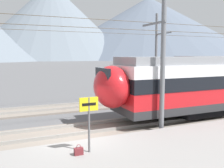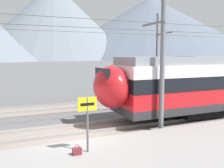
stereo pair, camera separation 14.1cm
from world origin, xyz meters
The scene contains 9 objects.
ground_plane centered at (0.00, 0.00, 0.00)m, with size 400.00×400.00×0.00m, color #565659.
track_near centered at (0.00, 1.45, 0.07)m, with size 120.00×3.00×0.28m.
track_far centered at (0.00, 7.31, 0.07)m, with size 120.00×3.00×0.28m.
catenary_mast_mid centered at (4.26, -0.19, 4.27)m, with size 49.59×2.07×8.30m.
catenary_mast_far_side centered at (10.34, 9.26, 4.09)m, with size 49.59×2.43×7.80m.
platform_sign centered at (-0.13, -2.05, 1.90)m, with size 0.70×0.08×2.05m.
handbag_near_sign centered at (-0.57, -2.15, 0.52)m, with size 0.32×0.18×0.39m.
mountain_central_peak centered at (35.53, 206.40, 32.18)m, with size 135.42×135.42×64.35m, color slate.
mountain_right_ridge centered at (134.40, 211.54, 31.10)m, with size 215.45×215.45×62.21m, color #515B6B.
Camera 1 is at (-2.85, -10.42, 3.97)m, focal length 39.44 mm.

